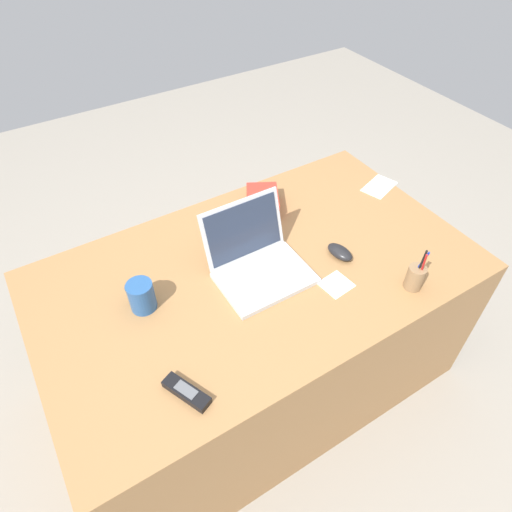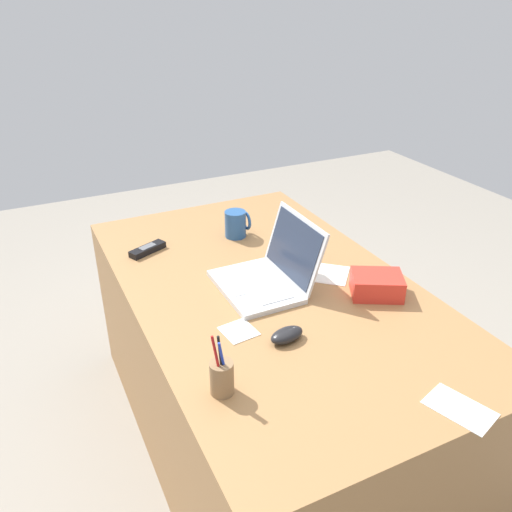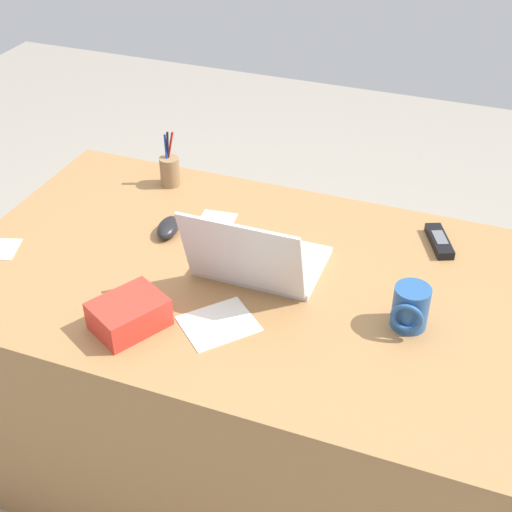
% 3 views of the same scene
% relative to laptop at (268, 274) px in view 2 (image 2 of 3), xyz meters
% --- Properties ---
extents(ground_plane, '(6.00, 6.00, 0.00)m').
position_rel_laptop_xyz_m(ground_plane, '(0.01, 0.01, -0.75)').
color(ground_plane, gray).
extents(desk, '(1.57, 0.92, 0.70)m').
position_rel_laptop_xyz_m(desk, '(0.01, 0.01, -0.40)').
color(desk, '#9E7042').
rests_on(desk, ground).
extents(laptop, '(0.32, 0.30, 0.23)m').
position_rel_laptop_xyz_m(laptop, '(0.00, 0.00, 0.00)').
color(laptop, silver).
rests_on(laptop, desk).
extents(computer_mouse, '(0.08, 0.12, 0.04)m').
position_rel_laptop_xyz_m(computer_mouse, '(0.30, -0.09, -0.03)').
color(computer_mouse, black).
rests_on(computer_mouse, desk).
extents(coffee_mug_white, '(0.09, 0.10, 0.11)m').
position_rel_laptop_xyz_m(coffee_mug_white, '(-0.41, 0.06, 0.01)').
color(coffee_mug_white, '#26518C').
rests_on(coffee_mug_white, desk).
extents(cordless_phone, '(0.10, 0.15, 0.03)m').
position_rel_laptop_xyz_m(cordless_phone, '(-0.42, -0.30, -0.03)').
color(cordless_phone, black).
rests_on(cordless_phone, desk).
extents(pen_holder, '(0.06, 0.06, 0.18)m').
position_rel_laptop_xyz_m(pen_holder, '(0.42, -0.34, 0.00)').
color(pen_holder, olive).
rests_on(pen_holder, desk).
extents(snack_bag, '(0.19, 0.20, 0.07)m').
position_rel_laptop_xyz_m(snack_bag, '(0.21, 0.30, -0.01)').
color(snack_bag, red).
rests_on(snack_bag, desk).
extents(paper_note_near_laptop, '(0.11, 0.10, 0.00)m').
position_rel_laptop_xyz_m(paper_note_near_laptop, '(0.20, -0.20, -0.05)').
color(paper_note_near_laptop, white).
rests_on(paper_note_near_laptop, desk).
extents(paper_note_left, '(0.18, 0.14, 0.00)m').
position_rel_laptop_xyz_m(paper_note_left, '(0.72, 0.16, -0.05)').
color(paper_note_left, white).
rests_on(paper_note_left, desk).
extents(paper_note_right, '(0.22, 0.22, 0.00)m').
position_rel_laptop_xyz_m(paper_note_right, '(0.01, 0.22, -0.05)').
color(paper_note_right, white).
rests_on(paper_note_right, desk).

